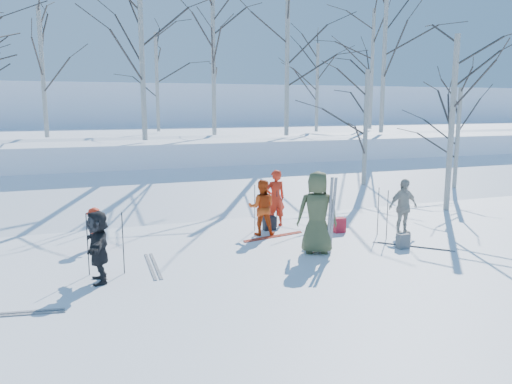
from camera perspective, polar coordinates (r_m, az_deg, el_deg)
name	(u,v)px	position (r m, az deg, el deg)	size (l,w,h in m)	color
ground	(278,255)	(12.09, 2.48, -7.24)	(120.00, 120.00, 0.00)	white
snow_ramp	(205,199)	(18.52, -5.90, -0.76)	(70.00, 9.50, 1.40)	white
snow_plateau	(159,152)	(28.12, -11.04, 4.50)	(70.00, 18.00, 2.20)	white
far_hill	(121,122)	(48.88, -15.14, 7.74)	(90.00, 30.00, 6.00)	white
skier_olive_center	(317,213)	(12.11, 7.02, -2.35)	(0.98, 0.64, 2.01)	#434B2D
skier_red_north	(275,198)	(14.74, 2.22, -0.71)	(0.62, 0.40, 1.69)	red
skier_redor_behind	(262,207)	(13.77, 0.65, -1.77)	(0.75, 0.59, 1.55)	#CB3F0F
skier_red_seated	(95,228)	(13.12, -17.94, -3.97)	(0.68, 0.39, 1.05)	red
skier_cream_east	(403,207)	(14.35, 16.46, -1.66)	(0.92, 0.38, 1.57)	beige
skier_grey_west	(98,247)	(10.61, -17.60, -5.97)	(1.38, 0.44, 1.49)	black
dog	(317,238)	(12.77, 6.96, -5.21)	(0.27, 0.59, 0.49)	black
upright_ski_left	(330,216)	(12.02, 8.43, -2.75)	(0.07, 0.02, 1.90)	silver
upright_ski_right	(333,216)	(12.04, 8.77, -2.74)	(0.07, 0.02, 1.90)	silver
ski_pair_a	(413,246)	(13.38, 17.48, -5.96)	(1.48, 1.49, 0.02)	silver
ski_pair_b	(153,266)	(11.51, -11.69, -8.28)	(0.26, 1.91, 0.02)	silver
ski_pair_c	(7,314)	(9.82, -26.56, -12.40)	(1.91, 0.51, 0.02)	silver
ski_pair_d	(273,237)	(13.71, 2.01, -5.11)	(1.90, 0.61, 0.02)	#A82B18
ski_pole_a	(88,245)	(11.12, -18.68, -5.71)	(0.02, 0.02, 1.34)	black
ski_pole_b	(255,208)	(14.24, -0.15, -1.81)	(0.02, 0.02, 1.34)	black
ski_pole_c	(123,243)	(11.01, -14.95, -5.66)	(0.02, 0.02, 1.34)	black
ski_pole_d	(277,205)	(14.70, 2.39, -1.44)	(0.02, 0.02, 1.34)	black
ski_pole_e	(387,215)	(13.75, 14.77, -2.57)	(0.02, 0.02, 1.34)	black
ski_pole_f	(378,211)	(14.16, 13.78, -2.17)	(0.02, 0.02, 1.34)	black
backpack_red	(339,225)	(14.33, 9.50, -3.75)	(0.32, 0.22, 0.42)	#B11B2B
backpack_grey	(403,241)	(13.12, 16.45, -5.41)	(0.30, 0.20, 0.38)	#575B5E
backpack_dark	(269,223)	(14.42, 1.53, -3.58)	(0.34, 0.24, 0.40)	black
birch_plateau_a	(43,72)	(23.24, -23.21, 12.46)	(4.40, 4.40, 5.42)	silver
birch_plateau_b	(287,65)	(22.87, 3.57, 14.29)	(4.96, 4.96, 6.23)	silver
birch_plateau_c	(142,55)	(20.24, -12.91, 14.98)	(5.13, 5.13, 6.47)	silver
birch_plateau_e	(317,88)	(26.37, 7.00, 11.72)	(3.72, 3.72, 4.45)	silver
birch_plateau_g	(372,70)	(29.95, 13.12, 13.45)	(5.27, 5.27, 6.68)	silver
birch_plateau_h	(157,83)	(26.83, -11.25, 12.16)	(4.10, 4.10, 5.00)	silver
birch_plateau_i	(214,69)	(23.25, -4.87, 13.83)	(4.75, 4.75, 5.93)	silver
birch_plateau_j	(384,55)	(26.09, 14.44, 14.88)	(5.86, 5.86, 7.51)	silver
birch_edge_b	(452,124)	(18.03, 21.46, 7.20)	(4.69, 4.69, 5.84)	silver
birch_edge_c	(457,142)	(21.32, 22.01, 5.31)	(3.56, 3.56, 4.23)	silver
birch_edge_e	(365,135)	(19.59, 12.39, 6.39)	(4.01, 4.01, 4.87)	silver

